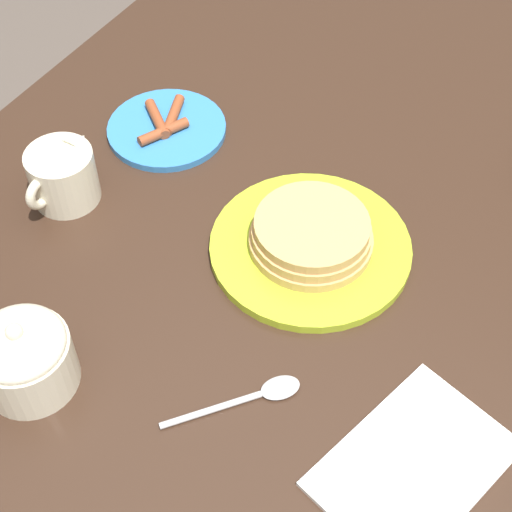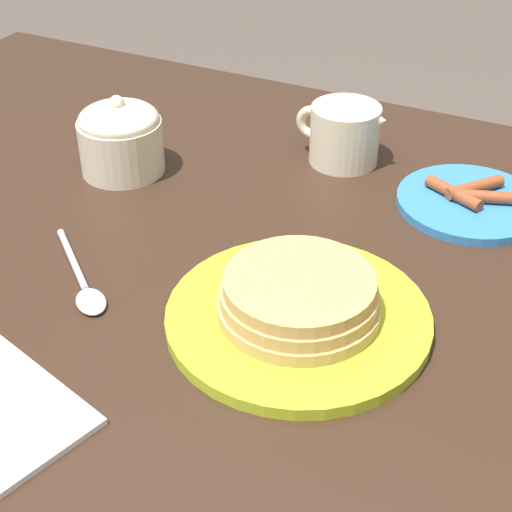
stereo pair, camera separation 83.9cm
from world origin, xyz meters
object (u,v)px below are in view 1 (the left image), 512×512
object	(u,v)px
creamer_pitcher	(63,175)
pancake_plate	(311,240)
side_plate_bacon	(166,128)
spoon	(256,395)
sugar_bowl	(24,356)
napkin	(413,465)

from	to	relation	value
creamer_pitcher	pancake_plate	bearing A→B (deg)	103.58
side_plate_bacon	spoon	xyz separation A→B (m)	(0.29, 0.31, -0.00)
sugar_bowl	napkin	distance (m)	0.40
pancake_plate	spoon	xyz separation A→B (m)	(0.20, 0.04, -0.02)
side_plate_bacon	napkin	size ratio (longest dim) A/B	0.74
side_plate_bacon	creamer_pitcher	distance (m)	0.17
side_plate_bacon	spoon	distance (m)	0.43
side_plate_bacon	creamer_pitcher	xyz separation A→B (m)	(0.16, -0.04, 0.03)
creamer_pitcher	napkin	world-z (taller)	creamer_pitcher
sugar_bowl	spoon	distance (m)	0.24
spoon	napkin	bearing A→B (deg)	93.76
sugar_bowl	spoon	xyz separation A→B (m)	(-0.10, 0.21, -0.04)
side_plate_bacon	spoon	size ratio (longest dim) A/B	1.28
side_plate_bacon	napkin	distance (m)	0.56
side_plate_bacon	napkin	bearing A→B (deg)	59.64
creamer_pitcher	sugar_bowl	world-z (taller)	sugar_bowl
spoon	side_plate_bacon	bearing A→B (deg)	-133.18
sugar_bowl	napkin	world-z (taller)	sugar_bowl
pancake_plate	spoon	bearing A→B (deg)	12.29
pancake_plate	sugar_bowl	xyz separation A→B (m)	(0.30, -0.17, 0.02)
creamer_pitcher	sugar_bowl	xyz separation A→B (m)	(0.23, 0.14, 0.01)
creamer_pitcher	napkin	xyz separation A→B (m)	(0.12, 0.52, -0.03)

